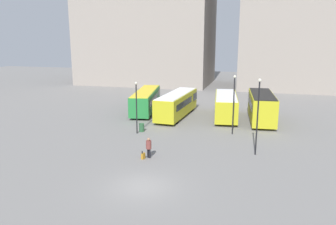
# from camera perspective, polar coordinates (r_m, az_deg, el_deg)

# --- Properties ---
(ground_plane) EXTENTS (160.00, 160.00, 0.00)m
(ground_plane) POSITION_cam_1_polar(r_m,az_deg,el_deg) (22.02, -4.45, -12.76)
(ground_plane) COLOR slate
(building_block_left) EXTENTS (27.41, 16.69, 21.93)m
(building_block_left) POSITION_cam_1_polar(r_m,az_deg,el_deg) (72.60, -3.64, 13.84)
(building_block_left) COLOR gray
(building_block_left) RESTS_ON ground_plane
(building_block_right) EXTENTS (19.24, 15.75, 32.49)m
(building_block_right) POSITION_cam_1_polar(r_m,az_deg,el_deg) (69.19, 21.26, 17.48)
(building_block_right) COLOR gray
(building_block_right) RESTS_ON ground_plane
(bus_0) EXTENTS (4.34, 11.39, 2.77)m
(bus_0) POSITION_cam_1_polar(r_m,az_deg,el_deg) (43.91, -3.85, 2.23)
(bus_0) COLOR #237A38
(bus_0) RESTS_ON ground_plane
(bus_1) EXTENTS (3.06, 10.59, 2.92)m
(bus_1) POSITION_cam_1_polar(r_m,az_deg,el_deg) (40.73, 1.59, 1.55)
(bus_1) COLOR gold
(bus_1) RESTS_ON ground_plane
(bus_2) EXTENTS (3.66, 9.74, 2.85)m
(bus_2) POSITION_cam_1_polar(r_m,az_deg,el_deg) (40.71, 10.03, 1.29)
(bus_2) COLOR gold
(bus_2) RESTS_ON ground_plane
(bus_3) EXTENTS (3.36, 9.25, 3.29)m
(bus_3) POSITION_cam_1_polar(r_m,az_deg,el_deg) (39.79, 15.97, 1.06)
(bus_3) COLOR gold
(bus_3) RESTS_ON ground_plane
(traveler) EXTENTS (0.53, 0.53, 1.70)m
(traveler) POSITION_cam_1_polar(r_m,az_deg,el_deg) (26.60, -3.38, -5.83)
(traveler) COLOR black
(traveler) RESTS_ON ground_plane
(suitcase) EXTENTS (0.26, 0.39, 0.71)m
(suitcase) POSITION_cam_1_polar(r_m,az_deg,el_deg) (26.63, -4.35, -7.56)
(suitcase) COLOR #B27A1E
(suitcase) RESTS_ON ground_plane
(lamp_post_0) EXTENTS (0.28, 0.28, 6.39)m
(lamp_post_0) POSITION_cam_1_polar(r_m,az_deg,el_deg) (27.55, 15.38, 0.20)
(lamp_post_0) COLOR black
(lamp_post_0) RESTS_ON ground_plane
(lamp_post_1) EXTENTS (0.28, 0.28, 5.99)m
(lamp_post_1) POSITION_cam_1_polar(r_m,az_deg,el_deg) (33.22, 11.38, 2.12)
(lamp_post_1) COLOR black
(lamp_post_1) RESTS_ON ground_plane
(lamp_post_2) EXTENTS (0.28, 0.28, 5.32)m
(lamp_post_2) POSITION_cam_1_polar(r_m,az_deg,el_deg) (33.01, -5.52, 1.62)
(lamp_post_2) COLOR black
(lamp_post_2) RESTS_ON ground_plane
(trash_bin) EXTENTS (0.52, 0.52, 0.85)m
(trash_bin) POSITION_cam_1_polar(r_m,az_deg,el_deg) (34.28, -4.61, -2.63)
(trash_bin) COLOR #285633
(trash_bin) RESTS_ON ground_plane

